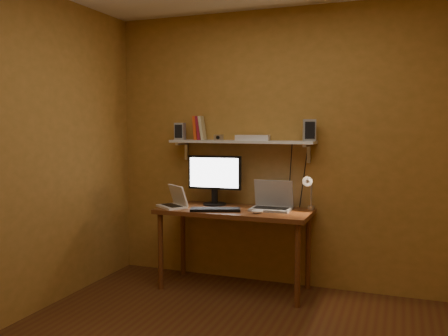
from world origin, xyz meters
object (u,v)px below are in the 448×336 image
at_px(mouse, 257,211).
at_px(shelf_camera, 219,137).
at_px(desk, 234,218).
at_px(router, 253,138).
at_px(speaker_left, 180,131).
at_px(desk_lamp, 309,188).
at_px(wall_shelf, 241,142).
at_px(keyboard, 215,210).
at_px(speaker_right, 309,130).
at_px(monitor, 215,177).
at_px(netbook, 175,201).
at_px(laptop, 272,202).

bearing_deg(mouse, shelf_camera, 131.99).
bearing_deg(desk, router, 59.81).
height_order(desk, speaker_left, speaker_left).
distance_m(mouse, desk_lamp, 0.52).
bearing_deg(mouse, desk, 134.02).
xyz_separation_m(desk, wall_shelf, (0.00, 0.19, 0.69)).
height_order(desk, wall_shelf, wall_shelf).
xyz_separation_m(speaker_left, shelf_camera, (0.43, -0.05, -0.06)).
xyz_separation_m(keyboard, desk_lamp, (0.79, 0.27, 0.20)).
distance_m(mouse, speaker_right, 0.87).
xyz_separation_m(monitor, netbook, (-0.30, -0.26, -0.21)).
bearing_deg(monitor, laptop, -8.40).
relative_size(keyboard, speaker_right, 2.30).
relative_size(netbook, speaker_right, 1.78).
relative_size(desk, laptop, 3.88).
relative_size(netbook, router, 1.13).
bearing_deg(monitor, desk, -34.31).
distance_m(wall_shelf, desk_lamp, 0.77).
bearing_deg(desk_lamp, wall_shelf, 174.12).
distance_m(desk, laptop, 0.38).
height_order(wall_shelf, desk_lamp, wall_shelf).
bearing_deg(desk_lamp, netbook, -169.19).
relative_size(desk, netbook, 4.04).
xyz_separation_m(netbook, router, (0.67, 0.30, 0.59)).
height_order(shelf_camera, router, shelf_camera).
bearing_deg(speaker_right, mouse, -154.11).
distance_m(desk, router, 0.77).
xyz_separation_m(monitor, laptop, (0.59, -0.05, -0.20)).
bearing_deg(router, netbook, -155.89).
xyz_separation_m(keyboard, speaker_right, (0.77, 0.35, 0.71)).
distance_m(keyboard, speaker_left, 0.93).
height_order(speaker_right, shelf_camera, speaker_right).
distance_m(desk, desk_lamp, 0.73).
distance_m(monitor, desk_lamp, 0.92).
height_order(laptop, speaker_right, speaker_right).
relative_size(keyboard, router, 1.46).
bearing_deg(speaker_left, mouse, -27.10).
distance_m(wall_shelf, speaker_left, 0.65).
height_order(monitor, router, router).
relative_size(mouse, desk_lamp, 0.27).
bearing_deg(wall_shelf, desk_lamp, -5.88).
bearing_deg(speaker_right, netbook, 177.95).
distance_m(desk, mouse, 0.32).
xyz_separation_m(desk, desk_lamp, (0.66, 0.13, 0.29)).
height_order(laptop, shelf_camera, shelf_camera).
bearing_deg(keyboard, speaker_left, 127.30).
distance_m(wall_shelf, netbook, 0.84).
bearing_deg(router, speaker_right, 0.65).
relative_size(laptop, mouse, 3.55).
bearing_deg(desk, speaker_left, 163.28).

